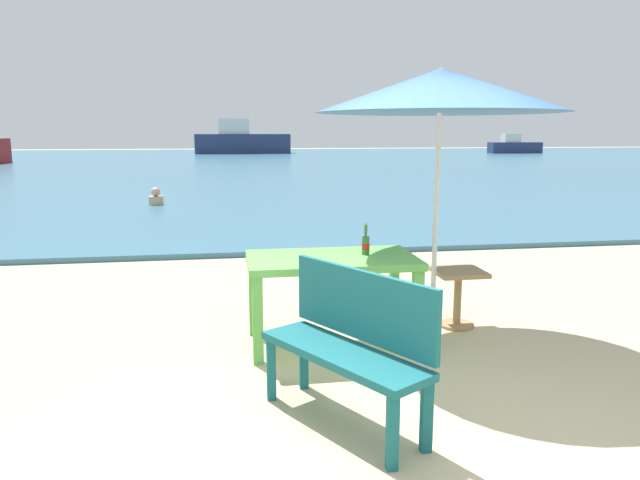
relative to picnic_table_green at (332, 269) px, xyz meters
The scene contains 10 objects.
ground_plane 1.56m from the picnic_table_green, 77.06° to the right, with size 120.00×120.00×0.00m, color #C6B287.
sea_water 28.62m from the picnic_table_green, 89.36° to the left, with size 120.00×50.00×0.08m, color #386B84.
picnic_table_green is the anchor object (origin of this frame).
beer_bottle_amber 0.36m from the picnic_table_green, ahead, with size 0.07×0.07×0.26m.
patio_umbrella 1.74m from the picnic_table_green, ahead, with size 2.10×2.10×2.30m.
side_table_wood 1.29m from the picnic_table_green, 11.92° to the left, with size 0.44×0.44×0.54m.
bench_teal_center 1.35m from the picnic_table_green, 95.26° to the right, with size 0.93×1.21×0.95m.
swimmer_person 9.86m from the picnic_table_green, 104.70° to the left, with size 0.34×0.34×0.41m.
boat_sailboat 45.09m from the picnic_table_green, 61.02° to the left, with size 4.16×1.14×1.51m.
boat_tanker 42.23m from the picnic_table_green, 89.44° to the left, with size 7.32×2.00×2.66m.
Camera 1 is at (-1.17, -3.31, 1.79)m, focal length 32.97 mm.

